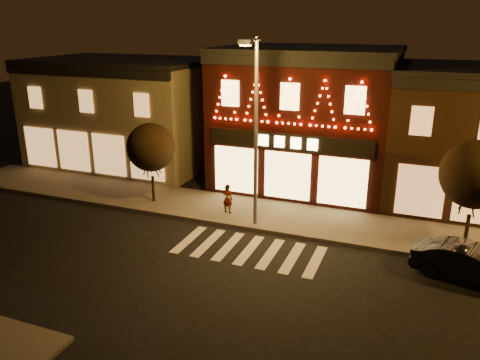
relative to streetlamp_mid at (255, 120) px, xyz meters
The scene contains 10 objects.
ground 8.34m from the streetlamp_mid, 84.29° to the right, with size 120.00×120.00×0.00m, color black.
sidewalk_far 6.15m from the streetlamp_mid, 32.28° to the left, with size 44.00×4.00×0.15m, color #47423D.
building_left 14.65m from the streetlamp_mid, 148.24° to the left, with size 12.20×8.28×7.30m.
building_pulp 7.76m from the streetlamp_mid, 85.26° to the left, with size 10.20×8.34×8.30m.
building_right_a 12.80m from the streetlamp_mid, 37.07° to the left, with size 9.20×8.28×7.50m.
streetlamp_mid is the anchor object (origin of this frame).
tree_left 6.79m from the streetlamp_mid, 169.86° to the left, with size 2.63×2.63×4.39m.
tree_right 9.76m from the streetlamp_mid, ahead, with size 2.93×2.93×4.90m.
dark_sedan 10.79m from the streetlamp_mid, ahead, with size 1.51×4.34×1.43m, color black.
pedestrian 4.91m from the streetlamp_mid, 150.59° to the left, with size 0.57×0.38×1.57m, color gray.
Camera 1 is at (6.65, -14.07, 9.73)m, focal length 35.80 mm.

